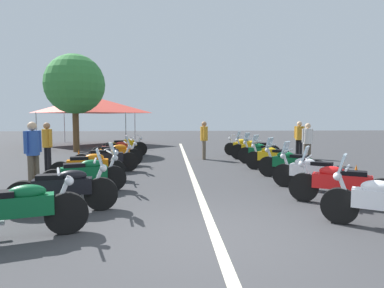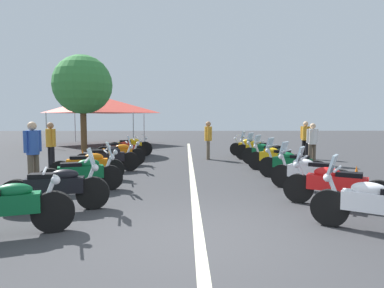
% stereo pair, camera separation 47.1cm
% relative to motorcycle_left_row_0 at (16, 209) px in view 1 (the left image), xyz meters
% --- Properties ---
extents(ground_plane, '(80.00, 80.00, 0.00)m').
position_rel_motorcycle_left_row_0_xyz_m(ground_plane, '(-0.21, -2.95, -0.46)').
color(ground_plane, '#38383A').
extents(lane_centre_stripe, '(23.81, 0.16, 0.01)m').
position_rel_motorcycle_left_row_0_xyz_m(lane_centre_stripe, '(6.00, -2.95, -0.46)').
color(lane_centre_stripe, beige).
rests_on(lane_centre_stripe, ground_plane).
extents(motorcycle_left_row_0, '(0.90, 2.02, 1.00)m').
position_rel_motorcycle_left_row_0_xyz_m(motorcycle_left_row_0, '(0.00, 0.00, 0.00)').
color(motorcycle_left_row_0, black).
rests_on(motorcycle_left_row_0, ground_plane).
extents(motorcycle_left_row_1, '(0.66, 2.03, 1.21)m').
position_rel_motorcycle_left_row_0_xyz_m(motorcycle_left_row_1, '(1.42, -0.26, 0.01)').
color(motorcycle_left_row_1, black).
rests_on(motorcycle_left_row_1, ground_plane).
extents(motorcycle_left_row_2, '(0.90, 1.92, 1.20)m').
position_rel_motorcycle_left_row_0_xyz_m(motorcycle_left_row_2, '(3.06, -0.25, -0.00)').
color(motorcycle_left_row_2, black).
rests_on(motorcycle_left_row_2, ground_plane).
extents(motorcycle_left_row_3, '(0.71, 2.04, 0.98)m').
position_rel_motorcycle_left_row_0_xyz_m(motorcycle_left_row_3, '(4.46, 0.02, -0.01)').
color(motorcycle_left_row_3, black).
rests_on(motorcycle_left_row_3, ground_plane).
extents(motorcycle_left_row_4, '(0.78, 2.10, 1.21)m').
position_rel_motorcycle_left_row_0_xyz_m(motorcycle_left_row_4, '(6.05, -0.17, 0.01)').
color(motorcycle_left_row_4, black).
rests_on(motorcycle_left_row_4, ground_plane).
extents(motorcycle_left_row_5, '(0.74, 2.02, 1.00)m').
position_rel_motorcycle_left_row_0_xyz_m(motorcycle_left_row_5, '(7.41, -0.24, -0.00)').
color(motorcycle_left_row_5, black).
rests_on(motorcycle_left_row_5, ground_plane).
extents(motorcycle_left_row_6, '(0.94, 2.05, 0.98)m').
position_rel_motorcycle_left_row_0_xyz_m(motorcycle_left_row_6, '(9.07, -0.05, -0.01)').
color(motorcycle_left_row_6, black).
rests_on(motorcycle_left_row_6, ground_plane).
extents(motorcycle_left_row_7, '(0.78, 2.04, 1.02)m').
position_rel_motorcycle_left_row_0_xyz_m(motorcycle_left_row_7, '(10.43, -0.19, 0.01)').
color(motorcycle_left_row_7, black).
rests_on(motorcycle_left_row_7, ground_plane).
extents(motorcycle_right_row_1, '(1.19, 1.89, 1.20)m').
position_rel_motorcycle_left_row_0_xyz_m(motorcycle_right_row_1, '(1.60, -5.75, 0.00)').
color(motorcycle_right_row_1, black).
rests_on(motorcycle_right_row_1, ground_plane).
extents(motorcycle_right_row_2, '(1.35, 1.66, 1.19)m').
position_rel_motorcycle_left_row_0_xyz_m(motorcycle_right_row_2, '(3.05, -5.77, -0.00)').
color(motorcycle_right_row_2, black).
rests_on(motorcycle_right_row_2, ground_plane).
extents(motorcycle_right_row_3, '(1.39, 1.68, 1.20)m').
position_rel_motorcycle_left_row_0_xyz_m(motorcycle_right_row_3, '(4.54, -5.79, 0.00)').
color(motorcycle_right_row_3, black).
rests_on(motorcycle_right_row_3, ground_plane).
extents(motorcycle_right_row_4, '(1.39, 1.68, 1.21)m').
position_rel_motorcycle_left_row_0_xyz_m(motorcycle_right_row_4, '(5.95, -5.71, 0.01)').
color(motorcycle_right_row_4, black).
rests_on(motorcycle_right_row_4, ground_plane).
extents(motorcycle_right_row_5, '(1.39, 1.66, 1.21)m').
position_rel_motorcycle_left_row_0_xyz_m(motorcycle_right_row_5, '(7.44, -5.74, 0.01)').
color(motorcycle_right_row_5, black).
rests_on(motorcycle_right_row_5, ground_plane).
extents(motorcycle_right_row_6, '(1.11, 1.97, 1.22)m').
position_rel_motorcycle_left_row_0_xyz_m(motorcycle_right_row_6, '(8.89, -5.83, 0.01)').
color(motorcycle_right_row_6, black).
rests_on(motorcycle_right_row_6, ground_plane).
extents(motorcycle_right_row_7, '(1.21, 1.84, 0.98)m').
position_rel_motorcycle_left_row_0_xyz_m(motorcycle_right_row_7, '(10.40, -5.77, -0.01)').
color(motorcycle_right_row_7, black).
rests_on(motorcycle_right_row_7, ground_plane).
extents(traffic_cone_0, '(0.36, 0.36, 0.61)m').
position_rel_motorcycle_left_row_0_xyz_m(traffic_cone_0, '(3.13, -6.99, -0.17)').
color(traffic_cone_0, orange).
rests_on(traffic_cone_0, ground_plane).
extents(traffic_cone_1, '(0.36, 0.36, 0.61)m').
position_rel_motorcycle_left_row_0_xyz_m(traffic_cone_1, '(7.63, 1.14, -0.17)').
color(traffic_cone_1, orange).
rests_on(traffic_cone_1, ground_plane).
extents(bystander_0, '(0.48, 0.32, 1.70)m').
position_rel_motorcycle_left_row_0_xyz_m(bystander_0, '(3.78, 1.25, 0.53)').
color(bystander_0, brown).
rests_on(bystander_0, ground_plane).
extents(bystander_1, '(0.53, 0.32, 1.64)m').
position_rel_motorcycle_left_row_0_xyz_m(bystander_1, '(9.25, -3.72, 0.50)').
color(bystander_1, brown).
rests_on(bystander_1, ground_plane).
extents(bystander_2, '(0.32, 0.50, 1.58)m').
position_rel_motorcycle_left_row_0_xyz_m(bystander_2, '(7.62, -7.59, 0.46)').
color(bystander_2, brown).
rests_on(bystander_2, ground_plane).
extents(bystander_3, '(0.39, 0.41, 1.64)m').
position_rel_motorcycle_left_row_0_xyz_m(bystander_3, '(6.41, 1.83, 0.50)').
color(bystander_3, black).
rests_on(bystander_3, ground_plane).
extents(bystander_4, '(0.47, 0.32, 1.64)m').
position_rel_motorcycle_left_row_0_xyz_m(bystander_4, '(9.46, -7.99, 0.50)').
color(bystander_4, black).
rests_on(bystander_4, ground_plane).
extents(roadside_tree_0, '(3.08, 3.08, 5.06)m').
position_rel_motorcycle_left_row_0_xyz_m(roadside_tree_0, '(12.79, 2.65, 3.04)').
color(roadside_tree_0, brown).
rests_on(roadside_tree_0, ground_plane).
extents(event_tent, '(5.68, 5.68, 3.20)m').
position_rel_motorcycle_left_row_0_xyz_m(event_tent, '(17.37, 2.90, 2.19)').
color(event_tent, '#E54C3F').
rests_on(event_tent, ground_plane).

